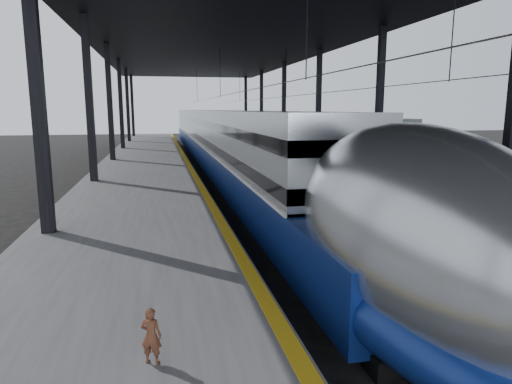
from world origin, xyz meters
name	(u,v)px	position (x,y,z in m)	size (l,w,h in m)	color
ground	(285,321)	(0.00, 0.00, 0.00)	(160.00, 160.00, 0.00)	black
platform	(144,175)	(-3.50, 20.00, 0.50)	(6.00, 80.00, 1.00)	#4C4C4F
yellow_strip	(189,166)	(-0.70, 20.00, 1.00)	(0.30, 80.00, 0.01)	gold
rails	(269,178)	(4.50, 20.00, 0.08)	(6.52, 80.00, 0.16)	slate
canopy	(229,34)	(1.90, 20.00, 9.12)	(18.00, 75.00, 9.47)	black
tgv_train	(219,142)	(2.00, 26.18, 2.09)	(3.11, 65.20, 4.46)	#AEB1B5
second_train	(255,134)	(7.00, 36.15, 2.10)	(3.01, 56.05, 4.14)	navy
child	(151,336)	(-2.76, -2.82, 1.42)	(0.30, 0.20, 0.83)	#552D1C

